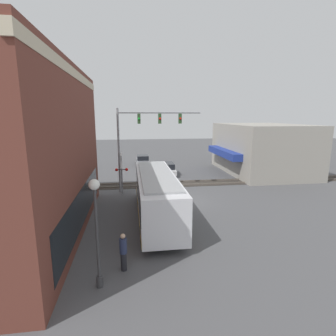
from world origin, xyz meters
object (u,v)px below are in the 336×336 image
(city_bus, at_px, (156,194))
(parked_car_grey, at_px, (143,160))
(crossing_signal, at_px, (122,170))
(pedestrian_near_bus, at_px, (183,203))
(streetlamp, at_px, (96,225))
(parked_car_white, at_px, (167,169))
(pedestrian_by_lamp, at_px, (123,252))

(city_bus, bearing_deg, parked_car_grey, -0.00)
(crossing_signal, bearing_deg, parked_car_grey, -9.86)
(parked_car_grey, distance_m, pedestrian_near_bus, 20.56)
(streetlamp, height_order, parked_car_white, streetlamp)
(city_bus, height_order, pedestrian_by_lamp, city_bus)
(pedestrian_near_bus, bearing_deg, streetlamp, 146.69)
(streetlamp, xyz_separation_m, pedestrian_near_bus, (7.79, -5.12, -1.95))
(pedestrian_by_lamp, bearing_deg, pedestrian_near_bus, -31.67)
(streetlamp, height_order, parked_car_grey, streetlamp)
(city_bus, distance_m, pedestrian_by_lamp, 6.61)
(streetlamp, bearing_deg, city_bus, -23.31)
(streetlamp, distance_m, pedestrian_by_lamp, 2.37)
(city_bus, relative_size, parked_car_white, 2.37)
(city_bus, xyz_separation_m, crossing_signal, (6.17, 2.57, 0.52))
(parked_car_white, bearing_deg, pedestrian_by_lamp, 166.60)
(city_bus, xyz_separation_m, pedestrian_near_bus, (0.51, -1.98, -0.92))
(city_bus, height_order, crossing_signal, crossing_signal)
(streetlamp, relative_size, parked_car_grey, 1.04)
(crossing_signal, xyz_separation_m, parked_car_white, (7.59, -5.17, -1.61))
(streetlamp, relative_size, pedestrian_by_lamp, 2.56)
(pedestrian_by_lamp, xyz_separation_m, pedestrian_near_bus, (6.71, -4.14, -0.09))
(parked_car_white, xyz_separation_m, pedestrian_by_lamp, (-19.95, 4.75, 0.26))
(pedestrian_near_bus, bearing_deg, parked_car_white, -2.66)
(streetlamp, xyz_separation_m, pedestrian_by_lamp, (1.08, -0.98, -1.86))
(city_bus, distance_m, parked_car_grey, 21.00)
(crossing_signal, bearing_deg, streetlamp, 177.61)
(pedestrian_by_lamp, bearing_deg, city_bus, -19.17)
(city_bus, bearing_deg, pedestrian_near_bus, -75.50)
(parked_car_white, height_order, pedestrian_by_lamp, pedestrian_by_lamp)
(parked_car_grey, distance_m, pedestrian_by_lamp, 27.25)
(city_bus, xyz_separation_m, parked_car_grey, (20.97, -0.00, -1.12))
(city_bus, bearing_deg, crossing_signal, 22.63)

